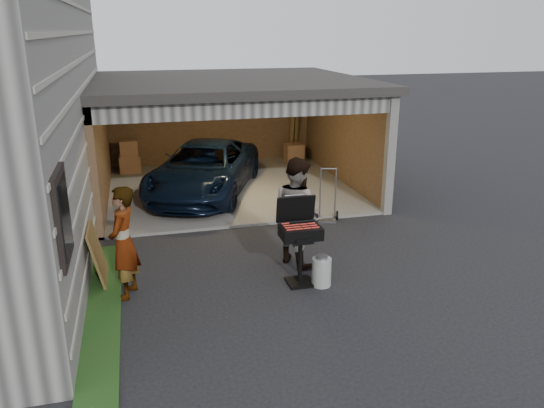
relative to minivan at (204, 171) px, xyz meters
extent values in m
plane|color=black|center=(-0.04, -6.02, -0.65)|extent=(80.00, 80.00, 0.00)
cube|color=#193814|center=(-2.29, -7.02, -0.62)|extent=(0.50, 8.00, 0.06)
cube|color=#605E59|center=(0.71, 0.48, -0.62)|extent=(6.50, 6.00, 0.06)
cube|color=#4C3023|center=(0.71, 3.41, 0.70)|extent=(6.50, 0.15, 2.70)
cube|color=#4C3023|center=(3.89, 0.48, 0.70)|extent=(0.15, 6.00, 2.70)
cube|color=#4C3023|center=(-2.46, 0.48, 0.70)|extent=(0.15, 6.00, 2.70)
cube|color=#2D2B28|center=(0.71, 0.48, 2.15)|extent=(6.80, 6.30, 0.20)
cube|color=#474744|center=(0.71, -2.44, 1.87)|extent=(6.50, 0.16, 0.36)
cube|color=beige|center=(0.71, -1.22, 1.97)|extent=(6.00, 2.40, 0.06)
cube|color=#474744|center=(3.86, -2.47, 0.70)|extent=(0.20, 0.18, 2.70)
cube|color=brown|center=(-1.84, 2.68, -0.34)|extent=(0.60, 0.50, 0.50)
cube|color=brown|center=(-1.84, 2.68, 0.14)|extent=(0.50, 0.45, 0.45)
cube|color=brown|center=(3.16, 2.58, -0.29)|extent=(0.55, 0.50, 0.60)
cube|color=brown|center=(3.34, 3.18, 0.55)|extent=(0.24, 0.43, 2.20)
imported|color=black|center=(0.00, 0.00, 0.00)|extent=(3.77, 5.11, 1.29)
imported|color=silver|center=(-1.93, -5.06, 0.26)|extent=(0.62, 0.77, 1.81)
imported|color=#432C1A|center=(1.07, -4.49, 0.33)|extent=(1.07, 1.17, 1.96)
cube|color=black|center=(0.86, -5.36, -0.62)|extent=(0.42, 0.42, 0.05)
cylinder|color=black|center=(0.86, -5.36, -0.20)|extent=(0.07, 0.07, 0.83)
cube|color=black|center=(0.86, -5.36, 0.28)|extent=(0.66, 0.46, 0.20)
cube|color=#59595B|center=(0.86, -5.36, 0.36)|extent=(0.60, 0.40, 0.01)
cube|color=black|center=(0.86, -5.07, 0.59)|extent=(0.66, 0.12, 0.46)
cylinder|color=#AFB0AB|center=(1.19, -5.50, -0.40)|extent=(0.37, 0.37, 0.48)
cube|color=brown|center=(-2.38, -4.45, -0.15)|extent=(0.25, 0.90, 0.99)
cube|color=gray|center=(2.36, -2.62, -0.62)|extent=(0.45, 0.35, 0.04)
cylinder|color=black|center=(2.19, -2.42, -0.54)|extent=(0.10, 0.21, 0.20)
cylinder|color=black|center=(2.62, -2.56, -0.54)|extent=(0.10, 0.21, 0.20)
cylinder|color=gray|center=(2.25, -2.44, -0.03)|extent=(0.03, 0.03, 1.17)
cylinder|color=gray|center=(2.56, -2.54, -0.03)|extent=(0.03, 0.03, 1.17)
cylinder|color=gray|center=(2.40, -2.49, 0.53)|extent=(0.33, 0.13, 0.03)
camera|label=1|loc=(-1.61, -13.02, 3.42)|focal=35.00mm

